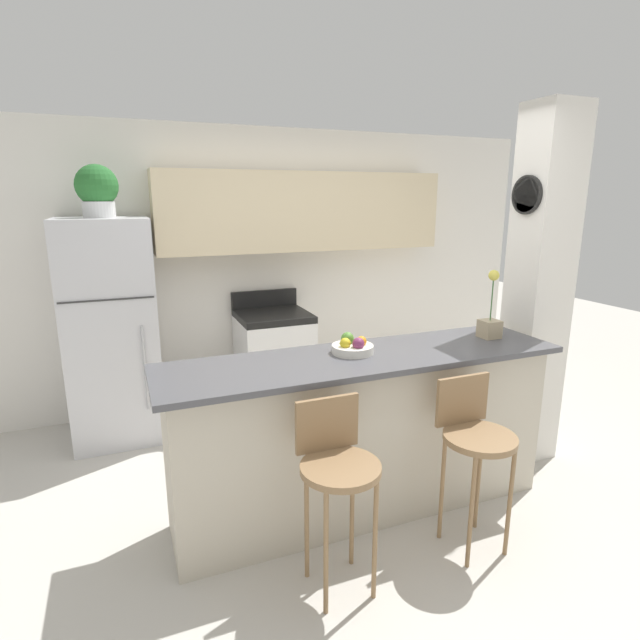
# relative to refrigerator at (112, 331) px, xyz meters

# --- Properties ---
(ground_plane) EXTENTS (14.00, 14.00, 0.00)m
(ground_plane) POSITION_rel_refrigerator_xyz_m (1.41, -1.67, -0.89)
(ground_plane) COLOR beige
(wall_back) EXTENTS (5.60, 0.38, 2.55)m
(wall_back) POSITION_rel_refrigerator_xyz_m (1.54, 0.33, 0.60)
(wall_back) COLOR white
(wall_back) RESTS_ON ground_plane
(pillar_right) EXTENTS (0.38, 0.32, 2.55)m
(pillar_right) POSITION_rel_refrigerator_xyz_m (2.89, -1.50, 0.39)
(pillar_right) COLOR white
(pillar_right) RESTS_ON ground_plane
(counter_bar) EXTENTS (2.45, 0.63, 1.02)m
(counter_bar) POSITION_rel_refrigerator_xyz_m (1.41, -1.67, -0.38)
(counter_bar) COLOR beige
(counter_bar) RESTS_ON ground_plane
(refrigerator) EXTENTS (0.68, 0.73, 1.78)m
(refrigerator) POSITION_rel_refrigerator_xyz_m (0.00, 0.00, 0.00)
(refrigerator) COLOR silver
(refrigerator) RESTS_ON ground_plane
(stove_range) EXTENTS (0.64, 0.61, 1.07)m
(stove_range) POSITION_rel_refrigerator_xyz_m (1.36, 0.06, -0.43)
(stove_range) COLOR white
(stove_range) RESTS_ON ground_plane
(bar_stool_left) EXTENTS (0.39, 0.39, 0.97)m
(bar_stool_left) POSITION_rel_refrigerator_xyz_m (1.00, -2.20, -0.24)
(bar_stool_left) COLOR olive
(bar_stool_left) RESTS_ON ground_plane
(bar_stool_right) EXTENTS (0.39, 0.39, 0.97)m
(bar_stool_right) POSITION_rel_refrigerator_xyz_m (1.82, -2.20, -0.24)
(bar_stool_right) COLOR olive
(bar_stool_right) RESTS_ON ground_plane
(potted_plant_on_fridge) EXTENTS (0.31, 0.31, 0.39)m
(potted_plant_on_fridge) POSITION_rel_refrigerator_xyz_m (-0.00, 0.00, 1.09)
(potted_plant_on_fridge) COLOR silver
(potted_plant_on_fridge) RESTS_ON refrigerator
(orchid_vase) EXTENTS (0.12, 0.12, 0.45)m
(orchid_vase) POSITION_rel_refrigerator_xyz_m (2.36, -1.64, 0.25)
(orchid_vase) COLOR tan
(orchid_vase) RESTS_ON counter_bar
(fruit_bowl) EXTENTS (0.25, 0.25, 0.12)m
(fruit_bowl) POSITION_rel_refrigerator_xyz_m (1.36, -1.61, 0.17)
(fruit_bowl) COLOR silver
(fruit_bowl) RESTS_ON counter_bar
(trash_bin) EXTENTS (0.28, 0.28, 0.38)m
(trash_bin) POSITION_rel_refrigerator_xyz_m (0.56, -0.25, -0.70)
(trash_bin) COLOR #59595B
(trash_bin) RESTS_ON ground_plane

